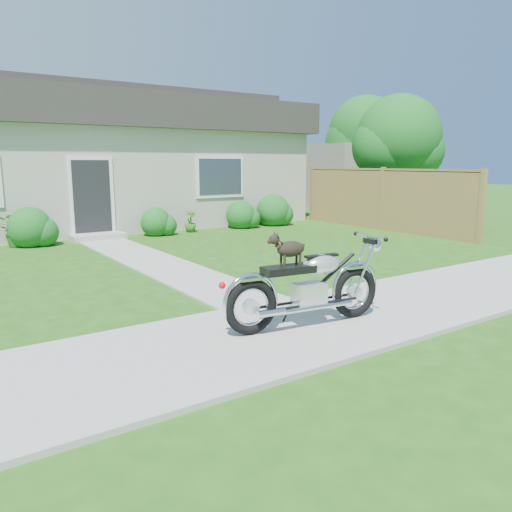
{
  "coord_description": "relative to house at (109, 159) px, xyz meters",
  "views": [
    {
      "loc": [
        -5.43,
        -4.66,
        2.04
      ],
      "look_at": [
        -1.57,
        1.0,
        0.75
      ],
      "focal_mm": 35.0,
      "sensor_mm": 36.0,
      "label": 1
    }
  ],
  "objects": [
    {
      "name": "ground",
      "position": [
        0.0,
        -11.99,
        -2.16
      ],
      "size": [
        80.0,
        80.0,
        0.0
      ],
      "primitive_type": "plane",
      "color": "#235114",
      "rests_on": "ground"
    },
    {
      "name": "motorcycle_with_dog",
      "position": [
        -1.53,
        -12.09,
        -1.6
      ],
      "size": [
        2.22,
        0.64,
        1.17
      ],
      "rotation": [
        0.0,
        0.0,
        -0.13
      ],
      "color": "black",
      "rests_on": "sidewalk"
    },
    {
      "name": "tree_far",
      "position": [
        10.8,
        -1.35,
        0.94
      ],
      "size": [
        3.15,
        3.15,
        4.83
      ],
      "color": "#3D2B1C",
      "rests_on": "ground"
    },
    {
      "name": "shrub_row",
      "position": [
        0.33,
        -3.49,
        -1.74
      ],
      "size": [
        10.42,
        1.1,
        1.1
      ],
      "color": "#185C1D",
      "rests_on": "ground"
    },
    {
      "name": "fence",
      "position": [
        6.3,
        -6.24,
        -1.22
      ],
      "size": [
        0.12,
        6.62,
        1.9
      ],
      "color": "olive",
      "rests_on": "ground"
    },
    {
      "name": "potted_plant_left",
      "position": [
        -3.54,
        -3.44,
        -1.77
      ],
      "size": [
        0.81,
        0.74,
        0.77
      ],
      "primitive_type": "imported",
      "rotation": [
        0.0,
        0.0,
        3.37
      ],
      "color": "#285416",
      "rests_on": "ground"
    },
    {
      "name": "house",
      "position": [
        0.0,
        0.0,
        0.0
      ],
      "size": [
        12.6,
        7.03,
        4.5
      ],
      "color": "#B5AFA3",
      "rests_on": "ground"
    },
    {
      "name": "potted_plant_right",
      "position": [
        1.22,
        -3.44,
        -1.84
      ],
      "size": [
        0.4,
        0.4,
        0.64
      ],
      "primitive_type": "imported",
      "rotation": [
        0.0,
        0.0,
        6.17
      ],
      "color": "#32671C",
      "rests_on": "ground"
    },
    {
      "name": "tree_near",
      "position": [
        8.31,
        -5.25,
        0.59
      ],
      "size": [
        2.82,
        2.79,
        4.28
      ],
      "color": "#3D2B1C",
      "rests_on": "ground"
    },
    {
      "name": "walkway",
      "position": [
        -1.5,
        -6.99,
        -2.14
      ],
      "size": [
        1.2,
        8.0,
        0.03
      ],
      "primitive_type": "cube",
      "color": "#9E9B93",
      "rests_on": "ground"
    },
    {
      "name": "sidewalk",
      "position": [
        0.0,
        -11.99,
        -2.14
      ],
      "size": [
        24.0,
        2.2,
        0.04
      ],
      "primitive_type": "cube",
      "color": "#9E9B93",
      "rests_on": "ground"
    }
  ]
}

